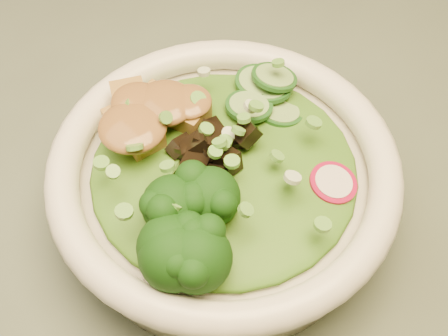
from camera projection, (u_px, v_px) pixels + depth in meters
salad_bowl at (224, 183)px, 0.45m from camera, size 0.25×0.25×0.07m
lettuce_bed at (224, 167)px, 0.43m from camera, size 0.19×0.19×0.02m
broccoli_florets at (189, 222)px, 0.39m from camera, size 0.09×0.09×0.04m
radish_slices at (309, 192)px, 0.42m from camera, size 0.11×0.07×0.02m
cucumber_slices at (259, 99)px, 0.46m from camera, size 0.08×0.08×0.03m
mushroom_heap at (209, 151)px, 0.43m from camera, size 0.08×0.08×0.04m
tofu_cubes at (150, 129)px, 0.44m from camera, size 0.10×0.08×0.03m
peanut_sauce at (148, 118)px, 0.43m from camera, size 0.06×0.05×0.01m
scallion_garnish at (224, 148)px, 0.42m from camera, size 0.18×0.18×0.02m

